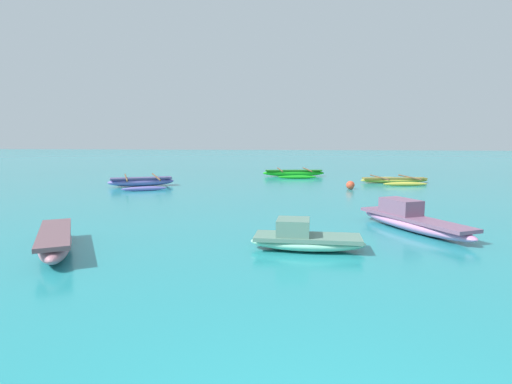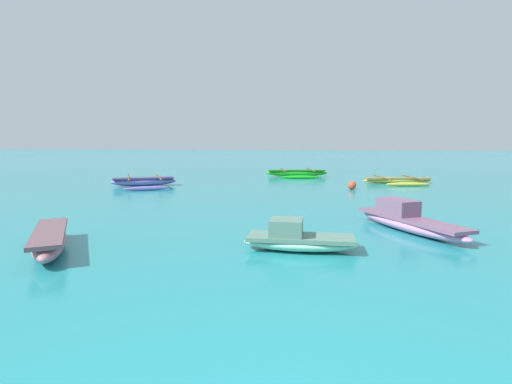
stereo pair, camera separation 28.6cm
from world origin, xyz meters
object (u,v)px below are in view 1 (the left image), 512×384
object	(u,v)px
moored_boat_3	(55,240)
moored_boat_4	(394,180)
moored_boat_5	(141,182)
moored_boat_1	(305,239)
mooring_buoy_0	(350,185)
moored_boat_0	(294,173)
moored_boat_2	(411,220)

from	to	relation	value
moored_boat_3	moored_boat_4	distance (m)	17.64
moored_boat_4	moored_boat_5	xyz separation A→B (m)	(-12.53, -3.84, 0.07)
moored_boat_3	moored_boat_4	world-z (taller)	moored_boat_3
moored_boat_3	moored_boat_4	size ratio (longest dim) A/B	0.75
moored_boat_3	moored_boat_5	size ratio (longest dim) A/B	0.58
moored_boat_1	mooring_buoy_0	size ratio (longest dim) A/B	6.00
moored_boat_0	moored_boat_4	size ratio (longest dim) A/B	1.11
moored_boat_5	mooring_buoy_0	size ratio (longest dim) A/B	12.26
moored_boat_2	moored_boat_5	world-z (taller)	moored_boat_2
mooring_buoy_0	moored_boat_2	bearing A→B (deg)	-83.77
moored_boat_0	moored_boat_1	distance (m)	17.72
mooring_buoy_0	moored_boat_0	bearing A→B (deg)	115.12
moored_boat_1	moored_boat_4	distance (m)	14.84
moored_boat_3	mooring_buoy_0	xyz separation A→B (m)	(6.28, 11.93, -0.04)
moored_boat_2	mooring_buoy_0	world-z (taller)	moored_boat_2
moored_boat_3	moored_boat_4	xyz separation A→B (m)	(8.75, 15.31, -0.08)
moored_boat_3	moored_boat_5	bearing A→B (deg)	163.66
moored_boat_2	moored_boat_5	bearing A→B (deg)	-157.67
moored_boat_4	moored_boat_2	bearing A→B (deg)	-108.55
moored_boat_2	moored_boat_3	distance (m)	7.94
moored_boat_0	mooring_buoy_0	world-z (taller)	moored_boat_0
moored_boat_4	moored_boat_3	bearing A→B (deg)	-131.05
moored_boat_0	moored_boat_3	bearing A→B (deg)	-111.48
moored_boat_4	mooring_buoy_0	distance (m)	4.19
moored_boat_1	mooring_buoy_0	world-z (taller)	moored_boat_1
moored_boat_5	mooring_buoy_0	xyz separation A→B (m)	(10.06, 0.46, -0.04)
moored_boat_4	mooring_buoy_0	xyz separation A→B (m)	(-2.47, -3.38, 0.04)
moored_boat_5	moored_boat_2	bearing A→B (deg)	-65.89
moored_boat_3	moored_boat_5	distance (m)	12.08
moored_boat_0	moored_boat_3	distance (m)	18.92
moored_boat_5	mooring_buoy_0	world-z (taller)	moored_boat_5
moored_boat_4	moored_boat_1	bearing A→B (deg)	-116.84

